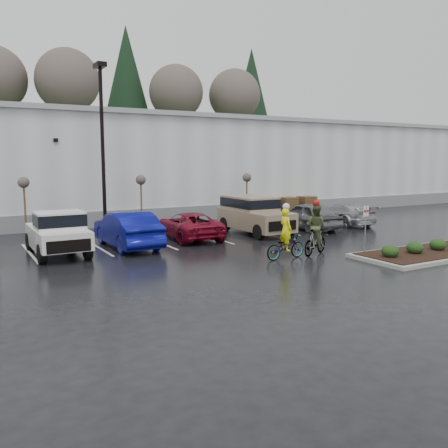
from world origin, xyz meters
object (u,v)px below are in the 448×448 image
fire_lane_sign (365,224)px  car_far_silver (343,214)px  car_red (189,225)px  car_grey (307,216)px  pallet_stack_c (306,205)px  suv_tan (255,215)px  pallet_stack_b (287,206)px  cyclist_hivis (286,242)px  cyclist_olive (315,235)px  lamppost (102,130)px  sapling_west (24,186)px  pickup_white (56,232)px  pallet_stack_a (268,207)px  sapling_east (247,180)px  sapling_mid (141,183)px  car_blue (127,229)px

fire_lane_sign → car_far_silver: fire_lane_sign is taller
car_red → car_grey: 7.52m
pallet_stack_c → suv_tan: bearing=-144.6°
pallet_stack_b → cyclist_hivis: 15.77m
suv_tan → car_grey: suv_tan is taller
fire_lane_sign → car_far_silver: bearing=51.3°
cyclist_olive → fire_lane_sign: bearing=-151.8°
fire_lane_sign → cyclist_olive: size_ratio=0.92×
car_red → lamppost: bearing=-45.5°
sapling_west → car_grey: sapling_west is taller
pickup_white → car_far_silver: (17.59, 0.78, -0.29)m
pallet_stack_a → suv_tan: (-5.26, -6.22, 0.35)m
cyclist_hivis → car_red: bearing=8.4°
cyclist_hivis → sapling_east: bearing=-27.9°
sapling_west → sapling_mid: 6.50m
sapling_east → car_far_silver: bearing=-50.1°
pallet_stack_a → car_grey: bearing=-104.9°
car_red → pallet_stack_b: bearing=-147.1°
lamppost → cyclist_hivis: lamppost is taller
sapling_west → pallet_stack_c: 20.13m
pickup_white → car_far_silver: pickup_white is taller
cyclist_olive → suv_tan: bearing=-32.4°
lamppost → pickup_white: bearing=-126.6°
pallet_stack_b → car_blue: size_ratio=0.26×
pallet_stack_a → cyclist_olive: size_ratio=0.56×
lamppost → car_grey: bearing=-22.0°
sapling_mid → car_grey: bearing=-32.8°
pallet_stack_b → car_far_silver: bearing=-90.9°
lamppost → sapling_east: lamppost is taller
sapling_west → car_grey: size_ratio=0.68×
sapling_east → car_grey: (0.81, -5.36, -1.92)m
fire_lane_sign → car_red: fire_lane_sign is taller
car_far_silver → cyclist_hivis: (-9.52, -6.58, 0.03)m
car_grey → car_far_silver: 3.34m
pallet_stack_a → car_grey: size_ratio=0.29×
pallet_stack_c → car_far_silver: bearing=-107.7°
pickup_white → car_blue: size_ratio=1.00×
lamppost → car_red: lamppost is taller
pallet_stack_c → car_blue: bearing=-157.6°
car_blue → pallet_stack_c: bearing=-158.5°
lamppost → car_far_silver: size_ratio=1.95×
pallet_stack_c → cyclist_olive: cyclist_olive is taller
pallet_stack_a → car_grey: car_grey is taller
sapling_mid → car_far_silver: (11.61, -4.92, -2.04)m
lamppost → suv_tan: lamppost is taller
suv_tan → cyclist_olive: 6.37m
car_grey → sapling_east: bearing=-80.9°
pallet_stack_b → sapling_west: bearing=-176.9°
lamppost → pallet_stack_a: lamppost is taller
sapling_mid → cyclist_hivis: bearing=-79.7°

